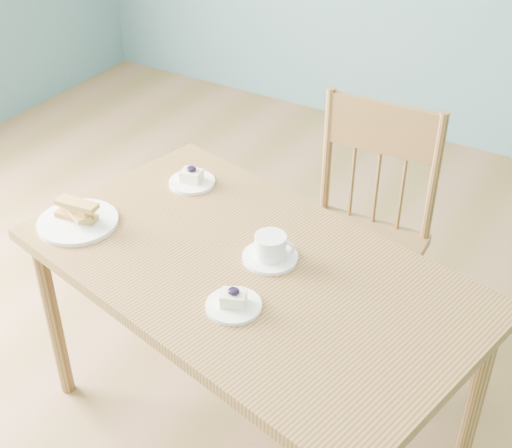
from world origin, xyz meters
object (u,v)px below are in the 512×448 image
Objects in this scene: cheesecake_plate_near at (234,303)px; cheesecake_plate_far at (192,179)px; biscotti_plate at (77,217)px; dining_table at (249,285)px; coffee_cup at (271,249)px; dining_chair at (359,236)px.

cheesecake_plate_far is (-0.44, 0.44, 0.00)m from cheesecake_plate_near.
dining_table is at bearing 9.42° from biscotti_plate.
cheesecake_plate_near is 0.62m from cheesecake_plate_far.
dining_table is 0.20m from cheesecake_plate_near.
dining_table is at bearing 108.49° from cheesecake_plate_near.
coffee_cup is (-0.02, 0.22, 0.02)m from cheesecake_plate_near.
cheesecake_plate_far reaches higher than cheesecake_plate_near.
cheesecake_plate_far is 0.47m from coffee_cup.
cheesecake_plate_far is at bearing 136.50° from coffee_cup.
coffee_cup reaches higher than dining_table.
dining_chair is 0.61m from cheesecake_plate_far.
dining_chair is 5.94× the size of coffee_cup.
biscotti_plate is (-0.58, -0.15, -0.01)m from coffee_cup.
cheesecake_plate_near is at bearing -101.04° from coffee_cup.
cheesecake_plate_near is at bearing -45.10° from cheesecake_plate_far.
dining_table is 0.56m from biscotti_plate.
dining_chair is at bearing 67.01° from coffee_cup.
dining_chair is 0.95m from biscotti_plate.
cheesecake_plate_far is (-0.48, -0.29, 0.23)m from dining_chair.
cheesecake_plate_far is (-0.38, 0.27, 0.08)m from dining_table.
coffee_cup is (0.04, 0.06, 0.10)m from dining_table.
dining_chair is at bearing 45.53° from biscotti_plate.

